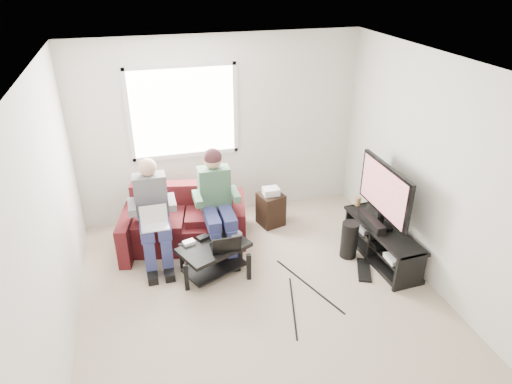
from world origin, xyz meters
TOP-DOWN VIEW (x-y plane):
  - floor at (0.00, 0.00)m, footprint 4.50×4.50m
  - ceiling at (0.00, 0.00)m, footprint 4.50×4.50m
  - wall_back at (0.00, 2.25)m, footprint 4.50×0.00m
  - wall_left at (-2.00, 0.00)m, footprint 0.00×4.50m
  - wall_right at (2.00, 0.00)m, footprint 0.00×4.50m
  - window at (-0.50, 2.23)m, footprint 1.48×0.04m
  - sofa at (-0.67, 1.53)m, footprint 1.79×1.03m
  - person_left at (-1.07, 1.27)m, footprint 0.40×0.71m
  - person_right at (-0.27, 1.29)m, footprint 0.40×0.71m
  - laptop_silver at (-1.07, 1.00)m, footprint 0.36×0.29m
  - coffee_table at (-0.42, 0.73)m, footprint 0.94×0.78m
  - laptop_black at (-0.30, 0.65)m, footprint 0.41×0.36m
  - controller_a at (-0.70, 0.85)m, footprint 0.16×0.13m
  - controller_b at (-0.52, 0.91)m, footprint 0.16×0.14m
  - controller_c at (-0.12, 0.88)m, footprint 0.16×0.13m
  - tv_stand at (1.70, 0.50)m, footprint 0.47×1.35m
  - tv at (1.70, 0.60)m, footprint 0.12×1.10m
  - soundbar at (1.58, 0.60)m, footprint 0.12×0.50m
  - drink_cup at (1.65, 1.13)m, footprint 0.08×0.08m
  - console_white at (1.70, 0.10)m, footprint 0.30×0.22m
  - console_grey at (1.70, 0.80)m, footprint 0.34×0.26m
  - console_black at (1.70, 0.45)m, footprint 0.38×0.30m
  - subwoofer at (1.31, 0.64)m, footprint 0.22×0.22m
  - keyboard_floor at (1.37, 0.29)m, footprint 0.33×0.49m
  - end_table at (0.58, 1.67)m, footprint 0.32×0.32m

SIDE VIEW (x-z plane):
  - floor at x=0.00m, z-range 0.00..0.00m
  - keyboard_floor at x=1.37m, z-range 0.00..0.03m
  - tv_stand at x=1.70m, z-range -0.02..0.42m
  - subwoofer at x=1.31m, z-range 0.00..0.49m
  - end_table at x=0.58m, z-range -0.03..0.55m
  - console_white at x=1.70m, z-range 0.24..0.30m
  - console_black at x=1.70m, z-range 0.24..0.31m
  - console_grey at x=1.70m, z-range 0.24..0.32m
  - sofa at x=-0.67m, z-range -0.09..0.68m
  - coffee_table at x=-0.42m, z-range 0.09..0.50m
  - controller_a at x=-0.70m, z-range 0.40..0.44m
  - controller_b at x=-0.52m, z-range 0.40..0.44m
  - controller_c at x=-0.12m, z-range 0.40..0.44m
  - soundbar at x=1.58m, z-range 0.44..0.54m
  - drink_cup at x=1.65m, z-range 0.44..0.56m
  - laptop_black at x=-0.30m, z-range 0.40..0.64m
  - laptop_silver at x=-1.07m, z-range 0.56..0.80m
  - person_left at x=-1.07m, z-range 0.06..1.37m
  - person_right at x=-0.27m, z-range 0.09..1.45m
  - tv at x=1.70m, z-range 0.50..1.31m
  - wall_back at x=0.00m, z-range -0.95..3.55m
  - wall_left at x=-2.00m, z-range -0.95..3.55m
  - wall_right at x=2.00m, z-range -0.95..3.55m
  - window at x=-0.50m, z-range 0.96..2.24m
  - ceiling at x=0.00m, z-range 2.60..2.60m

